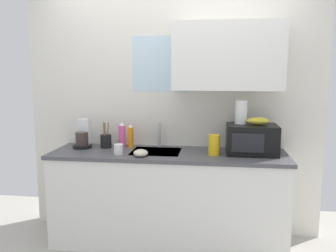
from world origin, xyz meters
name	(u,v)px	position (x,y,z in m)	size (l,w,h in m)	color
kitchen_wall_assembly	(183,100)	(0.11, 0.31, 1.37)	(2.98, 0.42, 2.50)	silver
counter_unit	(168,197)	(0.00, 0.00, 0.46)	(2.21, 0.63, 0.90)	white
sink_faucet	(159,135)	(-0.12, 0.24, 1.02)	(0.03, 0.03, 0.24)	#B2B5BA
microwave	(252,139)	(0.77, 0.05, 1.04)	(0.46, 0.35, 0.27)	black
banana_bunch	(258,121)	(0.82, 0.05, 1.20)	(0.20, 0.11, 0.07)	gold
paper_towel_roll	(241,112)	(0.67, 0.10, 1.28)	(0.11, 0.11, 0.22)	white
coffee_maker	(83,137)	(-0.87, 0.11, 1.00)	(0.19, 0.21, 0.28)	black
dish_soap_bottle_orange	(131,136)	(-0.40, 0.17, 1.01)	(0.06, 0.06, 0.24)	orange
dish_soap_bottle_pink	(122,135)	(-0.49, 0.18, 1.02)	(0.07, 0.07, 0.25)	#E55999
cereal_canister	(214,145)	(0.43, -0.05, 0.99)	(0.10, 0.10, 0.19)	gold
mug_white	(119,149)	(-0.44, -0.14, 0.95)	(0.08, 0.08, 0.10)	white
utensil_crock	(106,141)	(-0.64, 0.12, 0.97)	(0.11, 0.11, 0.26)	black
small_bowl	(141,153)	(-0.22, -0.20, 0.93)	(0.13, 0.13, 0.07)	beige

